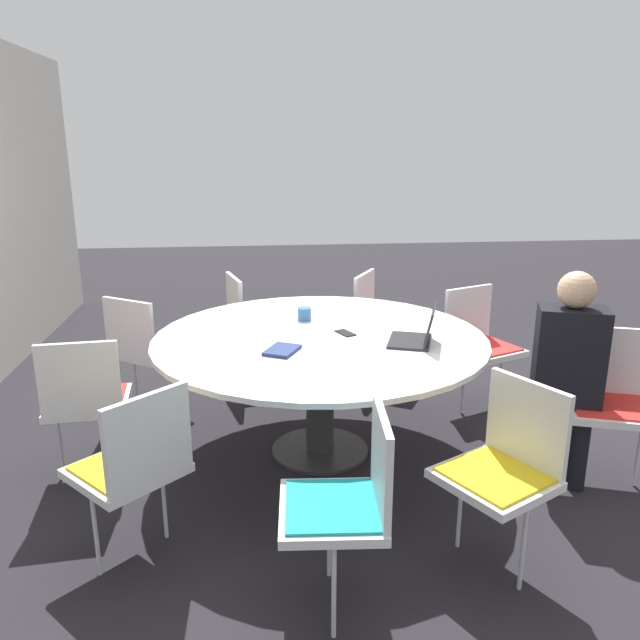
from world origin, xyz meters
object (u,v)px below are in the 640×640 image
(chair_6, at_px, (134,460))
(chair_1, at_px, (479,338))
(chair_2, at_px, (379,317))
(spiral_notebook, at_px, (282,350))
(handbag, at_px, (337,353))
(laptop, at_px, (418,334))
(chair_0, at_px, (608,393))
(cell_phone, at_px, (345,333))
(chair_3, at_px, (251,318))
(chair_8, at_px, (506,460))
(chair_5, at_px, (86,395))
(coffee_cup, at_px, (304,314))
(person_0, at_px, (569,362))
(chair_7, at_px, (349,494))
(chair_4, at_px, (144,344))

(chair_6, bearing_deg, chair_1, -7.17)
(chair_2, relative_size, chair_6, 1.00)
(spiral_notebook, relative_size, handbag, 0.71)
(chair_1, bearing_deg, chair_2, -68.45)
(chair_1, xyz_separation_m, laptop, (-0.78, 0.66, 0.29))
(chair_0, height_order, cell_phone, chair_0)
(chair_3, distance_m, chair_8, 2.67)
(chair_5, relative_size, chair_8, 1.00)
(coffee_cup, bearing_deg, chair_2, -37.90)
(chair_2, xyz_separation_m, laptop, (-1.39, 0.05, 0.29))
(person_0, bearing_deg, spiral_notebook, 11.44)
(cell_phone, bearing_deg, chair_3, 24.90)
(person_0, bearing_deg, cell_phone, -4.43)
(chair_7, bearing_deg, handbag, -2.54)
(chair_0, distance_m, chair_4, 2.96)
(chair_2, relative_size, laptop, 2.33)
(person_0, distance_m, spiral_notebook, 1.57)
(chair_0, xyz_separation_m, person_0, (-0.00, 0.25, 0.19))
(chair_7, relative_size, person_0, 0.71)
(spiral_notebook, bearing_deg, chair_5, 86.16)
(chair_5, height_order, handbag, chair_5)
(chair_8, relative_size, laptop, 2.33)
(chair_8, distance_m, cell_phone, 1.32)
(chair_0, xyz_separation_m, chair_8, (-0.68, 0.87, 0.00))
(person_0, bearing_deg, chair_3, -26.22)
(chair_2, xyz_separation_m, spiral_notebook, (-1.47, 0.84, 0.25))
(laptop, bearing_deg, coffee_cup, -112.53)
(chair_0, bearing_deg, chair_4, -4.11)
(cell_phone, bearing_deg, chair_2, -20.72)
(spiral_notebook, relative_size, coffee_cup, 2.87)
(chair_5, height_order, person_0, person_0)
(chair_8, bearing_deg, chair_0, -80.89)
(spiral_notebook, bearing_deg, chair_2, -29.68)
(chair_7, relative_size, handbag, 2.41)
(chair_3, xyz_separation_m, handbag, (0.18, -0.71, -0.38))
(chair_5, xyz_separation_m, chair_7, (-1.15, -1.30, 0.00))
(chair_1, distance_m, chair_3, 1.76)
(chair_7, bearing_deg, chair_6, 71.57)
(chair_6, distance_m, handbag, 2.75)
(chair_8, height_order, person_0, person_0)
(coffee_cup, bearing_deg, chair_1, -79.18)
(chair_0, xyz_separation_m, chair_5, (0.27, 2.91, 0.00))
(chair_3, bearing_deg, chair_6, -28.06)
(chair_1, height_order, chair_2, same)
(coffee_cup, height_order, handbag, coffee_cup)
(chair_5, bearing_deg, chair_6, -68.05)
(chair_5, xyz_separation_m, handbag, (1.65, -1.62, -0.38))
(chair_8, bearing_deg, chair_2, -26.21)
(chair_4, bearing_deg, coffee_cup, 16.48)
(chair_5, bearing_deg, handbag, 40.15)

